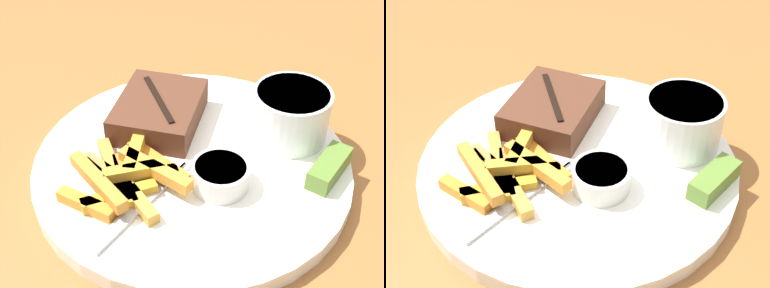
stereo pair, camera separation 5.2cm
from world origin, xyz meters
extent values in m
cube|color=#935B2D|center=(0.00, 0.00, 0.72)|extent=(1.12, 1.12, 0.04)
cylinder|color=#935B2D|center=(0.50, 0.50, 0.35)|extent=(0.06, 0.06, 0.70)
cylinder|color=white|center=(0.00, 0.00, 0.75)|extent=(0.32, 0.32, 0.01)
cylinder|color=white|center=(0.00, 0.00, 0.76)|extent=(0.32, 0.32, 0.00)
cube|color=#512D1E|center=(0.03, 0.06, 0.78)|extent=(0.13, 0.12, 0.03)
cube|color=black|center=(0.03, 0.06, 0.79)|extent=(0.05, 0.08, 0.00)
cube|color=#BF8E24|center=(-0.09, 0.02, 0.77)|extent=(0.07, 0.05, 0.01)
cube|color=gold|center=(-0.06, 0.02, 0.78)|extent=(0.05, 0.05, 0.01)
cube|color=orange|center=(-0.05, 0.01, 0.78)|extent=(0.01, 0.08, 0.01)
cube|color=gold|center=(-0.08, 0.04, 0.77)|extent=(0.03, 0.07, 0.01)
cube|color=#BC7D40|center=(-0.07, 0.05, 0.77)|extent=(0.02, 0.06, 0.01)
cube|color=orange|center=(-0.11, 0.04, 0.77)|extent=(0.02, 0.06, 0.01)
cube|color=gold|center=(-0.08, 0.02, 0.77)|extent=(0.03, 0.05, 0.01)
cube|color=gold|center=(-0.06, 0.02, 0.77)|extent=(0.07, 0.06, 0.01)
cube|color=#C47E2E|center=(-0.09, 0.04, 0.78)|extent=(0.04, 0.08, 0.01)
cube|color=#C68436|center=(-0.06, 0.05, 0.77)|extent=(0.06, 0.08, 0.01)
cube|color=orange|center=(-0.03, 0.02, 0.77)|extent=(0.02, 0.08, 0.01)
cube|color=gold|center=(-0.03, 0.05, 0.78)|extent=(0.08, 0.05, 0.01)
cube|color=orange|center=(-0.07, 0.03, 0.77)|extent=(0.05, 0.06, 0.01)
cube|color=gold|center=(-0.08, 0.00, 0.77)|extent=(0.03, 0.05, 0.01)
cylinder|color=white|center=(0.09, -0.06, 0.79)|extent=(0.08, 0.08, 0.05)
cylinder|color=beige|center=(0.09, -0.06, 0.81)|extent=(0.07, 0.07, 0.01)
cylinder|color=silver|center=(-0.01, -0.04, 0.77)|extent=(0.05, 0.05, 0.02)
cylinder|color=#B22319|center=(-0.01, -0.04, 0.78)|extent=(0.05, 0.05, 0.01)
cube|color=#567A2D|center=(0.06, -0.12, 0.77)|extent=(0.06, 0.02, 0.02)
cube|color=#B7B7BC|center=(-0.09, 0.00, 0.76)|extent=(0.10, 0.01, 0.00)
cube|color=#B7B7BC|center=(-0.03, -0.01, 0.76)|extent=(0.03, 0.00, 0.00)
cube|color=#B7B7BC|center=(-0.03, 0.00, 0.76)|extent=(0.03, 0.00, 0.00)
cube|color=#B7B7BC|center=(-0.03, 0.00, 0.76)|extent=(0.03, 0.00, 0.00)
camera|label=1|loc=(-0.33, -0.23, 1.11)|focal=50.00mm
camera|label=2|loc=(-0.29, -0.27, 1.11)|focal=50.00mm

